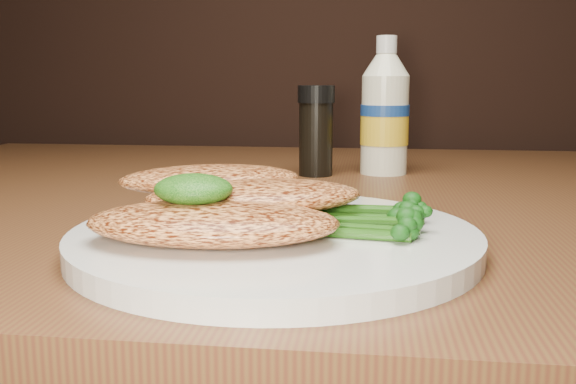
# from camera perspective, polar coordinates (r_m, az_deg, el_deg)

# --- Properties ---
(plate) EXTENTS (0.28, 0.28, 0.01)m
(plate) POSITION_cam_1_polar(r_m,az_deg,el_deg) (0.43, -1.20, -4.29)
(plate) COLOR silver
(plate) RESTS_ON dining_table
(chicken_front) EXTENTS (0.16, 0.09, 0.03)m
(chicken_front) POSITION_cam_1_polar(r_m,az_deg,el_deg) (0.39, -6.88, -2.78)
(chicken_front) COLOR #F1934C
(chicken_front) RESTS_ON plate
(chicken_mid) EXTENTS (0.16, 0.12, 0.02)m
(chicken_mid) POSITION_cam_1_polar(r_m,az_deg,el_deg) (0.43, -3.02, -0.42)
(chicken_mid) COLOR #F1934C
(chicken_mid) RESTS_ON plate
(chicken_back) EXTENTS (0.15, 0.11, 0.02)m
(chicken_back) POSITION_cam_1_polar(r_m,az_deg,el_deg) (0.46, -7.07, 1.18)
(chicken_back) COLOR #F1934C
(chicken_back) RESTS_ON plate
(pesto_front) EXTENTS (0.06, 0.06, 0.02)m
(pesto_front) POSITION_cam_1_polar(r_m,az_deg,el_deg) (0.40, -8.61, 0.26)
(pesto_front) COLOR #083708
(pesto_front) RESTS_ON chicken_front
(broccolini_bundle) EXTENTS (0.14, 0.12, 0.02)m
(broccolini_bundle) POSITION_cam_1_polar(r_m,az_deg,el_deg) (0.42, 5.15, -2.04)
(broccolini_bundle) COLOR #215111
(broccolini_bundle) RESTS_ON plate
(mayo_bottle) EXTENTS (0.08, 0.08, 0.16)m
(mayo_bottle) POSITION_cam_1_polar(r_m,az_deg,el_deg) (0.77, 8.83, 7.77)
(mayo_bottle) COLOR #F2EFCD
(mayo_bottle) RESTS_ON dining_table
(pepper_grinder) EXTENTS (0.05, 0.05, 0.11)m
(pepper_grinder) POSITION_cam_1_polar(r_m,az_deg,el_deg) (0.75, 2.56, 5.58)
(pepper_grinder) COLOR black
(pepper_grinder) RESTS_ON dining_table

